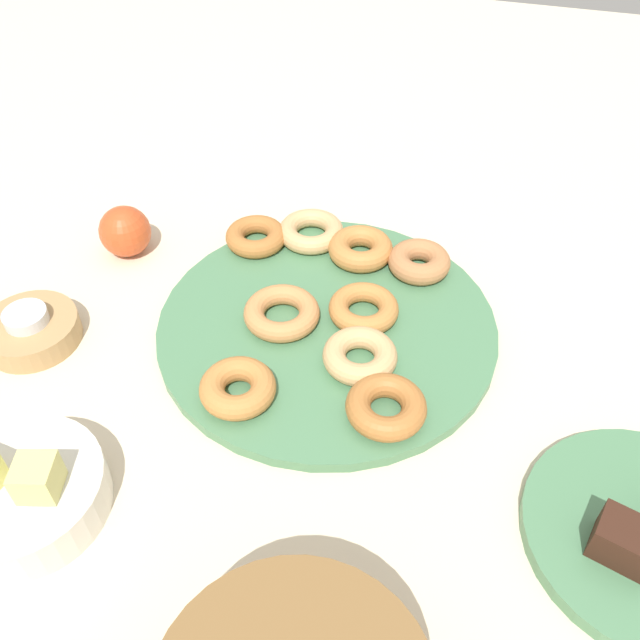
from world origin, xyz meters
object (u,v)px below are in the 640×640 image
Objects in this scene: donut_plate at (327,325)px; donut_4 at (256,236)px; donut_5 at (360,356)px; melon_chunk_left at (37,478)px; fruit_bowl at (24,494)px; brownie_far at (626,542)px; donut_1 at (364,309)px; donut_2 at (238,388)px; donut_0 at (361,249)px; donut_8 at (419,262)px; apple at (125,231)px; donut_3 at (282,313)px; donut_6 at (386,407)px; candle_holder at (31,331)px; tealight at (26,317)px; donut_7 at (311,231)px.

donut_4 is at bearing -41.46° from donut_plate.
melon_chunk_left is at bearing 47.59° from donut_5.
brownie_far is at bearing -169.38° from fruit_bowl.
donut_1 is 1.02× the size of donut_2.
melon_chunk_left is (0.19, 0.44, 0.03)m from donut_0.
donut_8 is at bearing -100.63° from donut_5.
apple is (0.63, -0.28, -0.00)m from brownie_far.
donut_0 is 1.04× the size of donut_2.
donut_3 is 0.33m from melon_chunk_left.
donut_6 is 0.43m from candle_holder.
tealight is at bearing 81.01° from apple.
donut_3 is 0.81× the size of candle_holder.
donut_plate is 4.78× the size of donut_6.
donut_plate is at bearing 113.54° from donut_7.
donut_6 is at bearing 179.56° from tealight.
donut_8 is at bearing -171.88° from apple.
donut_3 and donut_7 have the same top height.
donut_5 reaches higher than donut_3.
donut_6 is 0.31m from donut_7.
tealight reaches higher than donut_plate.
donut_6 is at bearing -145.12° from melon_chunk_left.
donut_8 is 0.48m from tealight.
fruit_bowl is at bearing 44.44° from donut_5.
candle_holder is at bearing -0.44° from donut_6.
donut_0 is 2.38× the size of melon_chunk_left.
donut_5 is 0.24m from donut_7.
donut_0 is at bearing -144.25° from candle_holder.
donut_2 is at bearing -124.68° from melon_chunk_left.
donut_3 is at bearing 20.82° from donut_1.
donut_8 is at bearing -119.27° from donut_2.
donut_6 is 1.06× the size of donut_8.
donut_6 is 0.44m from apple.
donut_5 is 0.38m from apple.
donut_2 is at bearing 75.69° from donut_0.
donut_4 is 0.22m from donut_8.
donut_3 is at bearing -113.13° from melon_chunk_left.
candle_holder is at bearing 0.00° from tealight.
donut_4 is at bearing -130.31° from candle_holder.
candle_holder is 0.23m from fruit_bowl.
donut_8 is (-0.15, 0.02, 0.00)m from donut_7.
brownie_far is (-0.33, 0.21, 0.03)m from donut_plate.
donut_0 is at bearing 164.94° from donut_7.
fruit_bowl is (0.54, 0.10, -0.01)m from brownie_far.
melon_chunk_left reaches higher than donut_4.
donut_7 is at bearing -88.85° from donut_2.
tealight is (0.27, 0.27, 0.01)m from donut_7.
melon_chunk_left reaches higher than fruit_bowl.
donut_2 is 0.29m from donut_7.
donut_8 reaches higher than donut_1.
melon_chunk_left is at bearing 83.96° from donut_4.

